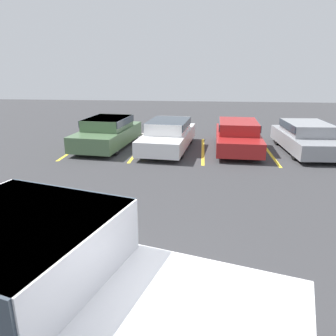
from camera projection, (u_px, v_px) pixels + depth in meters
The scene contains 11 objects.
ground_plane at pixel (83, 327), 4.49m from camera, with size 60.00×60.00×0.00m, color #38383A.
stall_stripe_a at pixel (78, 147), 14.37m from camera, with size 0.12×4.43×0.01m, color yellow.
stall_stripe_b at pixel (139, 149), 14.11m from camera, with size 0.12×4.43×0.01m, color yellow.
stall_stripe_c at pixel (203, 150), 13.84m from camera, with size 0.12×4.43×0.01m, color yellow.
stall_stripe_d at pixel (269, 152), 13.58m from camera, with size 0.12×4.43×0.01m, color yellow.
pickup_truck at pixel (44, 301), 3.62m from camera, with size 5.88×3.49×1.90m.
parked_sedan_a at pixel (108, 132), 14.29m from camera, with size 2.25×4.42×1.28m.
parked_sedan_b at pixel (168, 134), 13.88m from camera, with size 2.18×4.71×1.24m.
parked_sedan_c at pixel (238, 135), 13.76m from camera, with size 1.93×4.41×1.23m.
parked_sedan_d at pixel (306, 136), 13.48m from camera, with size 2.03×4.39×1.21m.
wheel_stop_curb at pixel (156, 135), 16.53m from camera, with size 1.60×0.20×0.14m, color #B7B2A8.
Camera 1 is at (1.54, -3.49, 3.43)m, focal length 35.00 mm.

